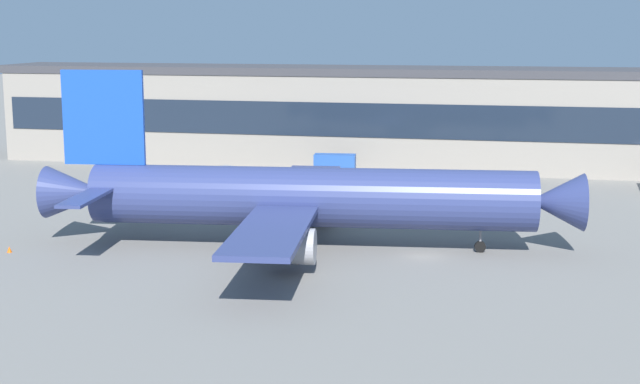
{
  "coord_description": "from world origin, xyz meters",
  "views": [
    {
      "loc": [
        8.31,
        -86.06,
        21.93
      ],
      "look_at": [
        -11.36,
        4.55,
        5.0
      ],
      "focal_mm": 51.03,
      "sensor_mm": 36.0,
      "label": 1
    }
  ],
  "objects_px": {
    "stair_truck": "(334,165)",
    "traffic_cone_0": "(9,249)",
    "follow_me_car": "(231,172)",
    "belt_loader": "(280,175)",
    "airliner": "(303,197)"
  },
  "relations": [
    {
      "from": "stair_truck",
      "to": "traffic_cone_0",
      "type": "bearing_deg",
      "value": -114.13
    },
    {
      "from": "follow_me_car",
      "to": "traffic_cone_0",
      "type": "bearing_deg",
      "value": -99.91
    },
    {
      "from": "belt_loader",
      "to": "traffic_cone_0",
      "type": "height_order",
      "value": "belt_loader"
    },
    {
      "from": "airliner",
      "to": "traffic_cone_0",
      "type": "relative_size",
      "value": 88.52
    },
    {
      "from": "stair_truck",
      "to": "traffic_cone_0",
      "type": "distance_m",
      "value": 55.11
    },
    {
      "from": "follow_me_car",
      "to": "stair_truck",
      "type": "bearing_deg",
      "value": 16.04
    },
    {
      "from": "stair_truck",
      "to": "belt_loader",
      "type": "height_order",
      "value": "stair_truck"
    },
    {
      "from": "stair_truck",
      "to": "follow_me_car",
      "type": "distance_m",
      "value": 15.08
    },
    {
      "from": "airliner",
      "to": "belt_loader",
      "type": "distance_m",
      "value": 39.04
    },
    {
      "from": "stair_truck",
      "to": "follow_me_car",
      "type": "relative_size",
      "value": 1.3
    },
    {
      "from": "belt_loader",
      "to": "traffic_cone_0",
      "type": "bearing_deg",
      "value": -109.28
    },
    {
      "from": "traffic_cone_0",
      "to": "stair_truck",
      "type": "bearing_deg",
      "value": 65.87
    },
    {
      "from": "airliner",
      "to": "belt_loader",
      "type": "bearing_deg",
      "value": 108.16
    },
    {
      "from": "stair_truck",
      "to": "belt_loader",
      "type": "relative_size",
      "value": 0.94
    },
    {
      "from": "belt_loader",
      "to": "stair_truck",
      "type": "bearing_deg",
      "value": 38.07
    }
  ]
}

